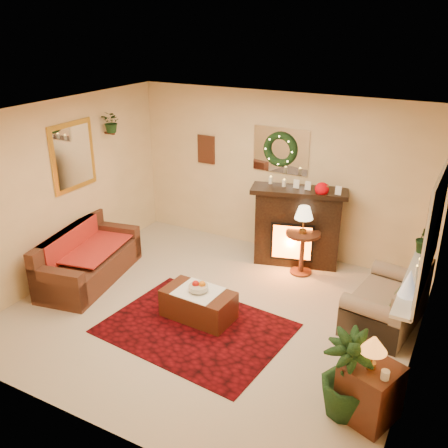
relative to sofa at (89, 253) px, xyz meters
The scene contains 31 objects.
floor 2.09m from the sofa, ahead, with size 5.00×5.00×0.00m, color beige.
ceiling 2.98m from the sofa, ahead, with size 5.00×5.00×0.00m, color white.
wall_back 3.20m from the sofa, 48.46° to the left, with size 5.00×5.00×0.00m, color #EFD88C.
wall_front 3.12m from the sofa, 47.13° to the right, with size 5.00×5.00×0.00m, color #EFD88C.
wall_left 0.99m from the sofa, behind, with size 4.50×4.50×0.00m, color #EFD88C.
wall_right 4.62m from the sofa, ahead, with size 4.50×4.50×0.00m, color #EFD88C.
area_rug 2.12m from the sofa, 10.07° to the right, with size 2.20×1.65×0.01m, color #561311.
sofa is the anchor object (origin of this frame).
red_throw 0.20m from the sofa, 115.15° to the left, with size 0.82×1.33×0.02m, color #BB4026.
fireplace 3.18m from the sofa, 37.93° to the left, with size 1.28×0.41×1.18m, color black.
poinsettia 3.55m from the sofa, 33.91° to the left, with size 0.20×0.20×0.20m, color #DB0009.
mantel_candle_a 2.94m from the sofa, 44.13° to the left, with size 0.06×0.06×0.19m, color white.
mantel_candle_b 3.08m from the sofa, 40.46° to the left, with size 0.06×0.06×0.18m, color #FDF6C9.
mantel_mirror 3.31m from the sofa, 48.21° to the left, with size 0.92×0.02×0.72m, color white.
wreath 3.29m from the sofa, 47.70° to the left, with size 0.55×0.55×0.11m, color #194719.
wall_art 2.63m from the sofa, 73.18° to the left, with size 0.32×0.03×0.48m, color #381E11.
gold_mirror 1.44m from the sofa, 141.32° to the left, with size 0.03×0.84×1.00m, color gold.
hanging_plant 1.92m from the sofa, 105.23° to the left, with size 0.33×0.28×0.36m, color #194719.
loveseat 4.20m from the sofa, 12.65° to the left, with size 0.75×1.29×0.75m, color gray.
window_frame 4.70m from the sofa, ahead, with size 0.03×1.86×1.36m, color white.
window_glass 4.69m from the sofa, ahead, with size 0.02×1.70×1.22m, color black.
window_sill 4.48m from the sofa, ahead, with size 0.22×1.86×0.04m, color white.
mini_tree 4.45m from the sofa, ahead, with size 0.21×0.21×0.31m, color silver.
sill_plant 4.63m from the sofa, 16.57° to the left, with size 0.27×0.22×0.49m, color #183B1E.
side_table_round 3.17m from the sofa, 31.69° to the left, with size 0.52×0.52×0.68m, color #3C2211.
lamp_cream 3.19m from the sofa, 31.29° to the left, with size 0.27×0.27×0.42m, color beige.
end_table_square 4.38m from the sofa, 10.99° to the right, with size 0.49×0.49×0.60m, color black.
lamp_tiffany 4.38m from the sofa, 11.35° to the right, with size 0.26×0.26×0.38m, color orange.
coffee_table 1.96m from the sofa, ahead, with size 0.92×0.50×0.39m, color black.
fruit_bowl 1.96m from the sofa, ahead, with size 0.25×0.25×0.06m, color beige.
floor_palm 4.19m from the sofa, 12.33° to the right, with size 1.55×1.55×2.76m, color #1C6123.
Camera 1 is at (2.82, -4.91, 3.68)m, focal length 40.00 mm.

